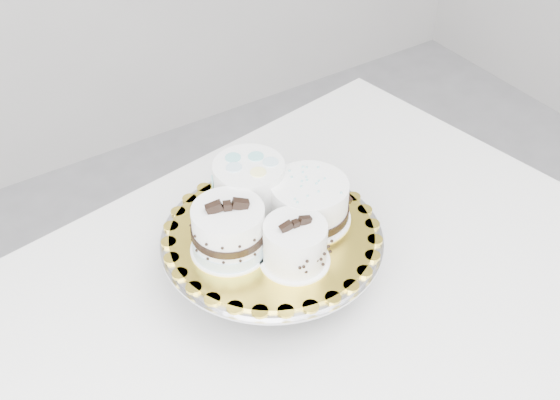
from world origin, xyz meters
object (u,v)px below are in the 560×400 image
table (286,334)px  cake_stand (272,248)px  cake_swirl (295,245)px  cake_dots (249,185)px  cake_banded (229,231)px  cake_board (272,233)px  cake_ribbon (310,202)px

table → cake_stand: bearing=71.7°
cake_stand → cake_swirl: cake_swirl is taller
cake_dots → cake_stand: bearing=-94.6°
table → cake_swirl: size_ratio=12.22×
table → cake_banded: cake_banded is taller
cake_board → cake_ribbon: (0.07, -0.00, 0.03)m
table → cake_swirl: 0.21m
cake_board → cake_dots: (0.00, 0.07, 0.04)m
table → cake_ribbon: size_ratio=9.18×
table → cake_ribbon: (0.08, 0.05, 0.21)m
cake_board → cake_ribbon: 0.08m
cake_ribbon → cake_stand: bearing=171.4°
cake_stand → cake_dots: cake_dots is taller
cake_dots → cake_swirl: bearing=-94.6°
cake_banded → cake_dots: 0.10m
cake_stand → cake_board: bearing=0.0°
cake_ribbon → cake_board: bearing=171.4°
cake_board → cake_banded: 0.08m
table → cake_dots: 0.26m
cake_swirl → cake_banded: (-0.07, 0.07, 0.00)m
cake_stand → cake_board: size_ratio=1.09×
table → cake_banded: size_ratio=9.27×
cake_swirl → cake_dots: (0.01, 0.14, 0.01)m
table → cake_dots: (0.01, 0.13, 0.22)m
cake_swirl → cake_dots: size_ratio=0.78×
table → cake_banded: 0.23m
cake_swirl → cake_banded: bearing=137.7°
cake_banded → cake_ribbon: (0.14, -0.01, -0.00)m
table → cake_dots: size_ratio=9.52×
table → cake_swirl: bearing=-81.1°
cake_stand → cake_swirl: 0.10m
cake_dots → cake_ribbon: cake_dots is taller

